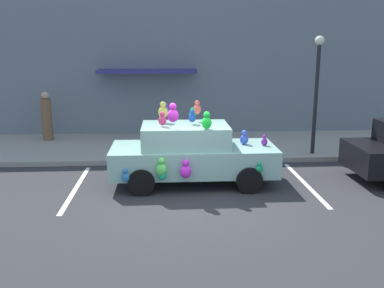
# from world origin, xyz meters

# --- Properties ---
(ground_plane) EXTENTS (60.00, 60.00, 0.00)m
(ground_plane) POSITION_xyz_m (0.00, 0.00, 0.00)
(ground_plane) COLOR #2D2D30
(sidewalk) EXTENTS (24.00, 4.00, 0.15)m
(sidewalk) POSITION_xyz_m (0.00, 5.00, 0.07)
(sidewalk) COLOR gray
(sidewalk) RESTS_ON ground
(storefront_building) EXTENTS (24.00, 1.25, 6.40)m
(storefront_building) POSITION_xyz_m (-0.01, 7.14, 3.19)
(storefront_building) COLOR slate
(storefront_building) RESTS_ON ground
(parking_stripe_front) EXTENTS (0.12, 3.60, 0.01)m
(parking_stripe_front) POSITION_xyz_m (3.05, 1.00, 0.00)
(parking_stripe_front) COLOR silver
(parking_stripe_front) RESTS_ON ground
(parking_stripe_rear) EXTENTS (0.12, 3.60, 0.01)m
(parking_stripe_rear) POSITION_xyz_m (-2.82, 1.00, 0.00)
(parking_stripe_rear) COLOR silver
(parking_stripe_rear) RESTS_ON ground
(plush_covered_car) EXTENTS (4.20, 2.01, 2.19)m
(plush_covered_car) POSITION_xyz_m (0.11, 1.22, 0.80)
(plush_covered_car) COLOR #8DBCAD
(plush_covered_car) RESTS_ON ground
(teddy_bear_on_sidewalk) EXTENTS (0.41, 0.34, 0.79)m
(teddy_bear_on_sidewalk) POSITION_xyz_m (0.35, 3.81, 0.51)
(teddy_bear_on_sidewalk) COLOR pink
(teddy_bear_on_sidewalk) RESTS_ON sidewalk
(street_lamp_post) EXTENTS (0.28, 0.28, 3.62)m
(street_lamp_post) POSITION_xyz_m (4.09, 3.50, 2.39)
(street_lamp_post) COLOR black
(street_lamp_post) RESTS_ON sidewalk
(pedestrian_near_shopfront) EXTENTS (0.36, 0.36, 1.74)m
(pedestrian_near_shopfront) POSITION_xyz_m (-4.77, 5.94, 0.96)
(pedestrian_near_shopfront) COLOR brown
(pedestrian_near_shopfront) RESTS_ON sidewalk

